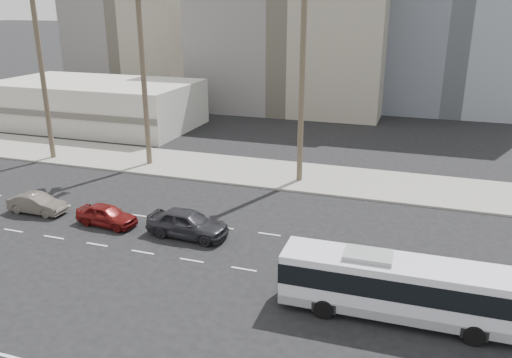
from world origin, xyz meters
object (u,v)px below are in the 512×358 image
at_px(car_a, 187,223).
at_px(car_b, 107,215).
at_px(car_c, 37,204).
at_px(city_bus, 396,286).

relative_size(car_a, car_b, 1.24).
bearing_deg(car_c, car_a, -90.79).
xyz_separation_m(city_bus, car_a, (-12.26, 4.54, -0.68)).
height_order(car_b, car_c, car_b).
bearing_deg(car_a, car_c, 92.64).
distance_m(car_b, car_c, 5.51).
height_order(city_bus, car_b, city_bus).
bearing_deg(car_b, city_bus, -99.08).
relative_size(city_bus, car_b, 2.55).
xyz_separation_m(city_bus, car_b, (-17.76, 4.40, -0.85)).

